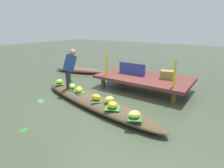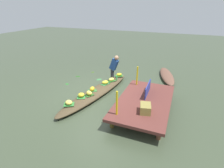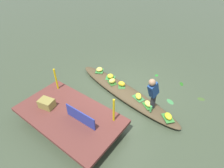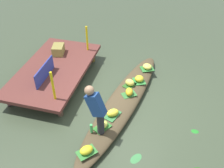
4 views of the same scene
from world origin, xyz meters
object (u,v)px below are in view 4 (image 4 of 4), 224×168
object	(u,v)px
banana_bunch_0	(102,125)
produce_crate	(58,50)
banana_bunch_1	(139,79)
banana_bunch_5	(113,113)
vendor_boat	(123,102)
vendor_person	(96,108)
market_banner	(45,72)
banana_bunch_6	(147,66)
water_bottle	(91,128)
banana_bunch_3	(129,92)
banana_bunch_2	(86,150)
banana_bunch_4	(130,82)

from	to	relation	value
banana_bunch_0	produce_crate	distance (m)	3.18
banana_bunch_1	banana_bunch_5	distance (m)	1.52
banana_bunch_0	banana_bunch_1	bearing A→B (deg)	-14.45
banana_bunch_0	vendor_boat	bearing A→B (deg)	-11.87
banana_bunch_5	produce_crate	size ratio (longest dim) A/B	0.67
banana_bunch_1	vendor_boat	bearing A→B (deg)	162.34
banana_bunch_5	vendor_person	xyz separation A→B (m)	(-0.56, 0.21, 0.61)
market_banner	banana_bunch_1	bearing A→B (deg)	-72.93
vendor_person	produce_crate	distance (m)	3.23
banana_bunch_0	banana_bunch_6	bearing A→B (deg)	-13.38
banana_bunch_5	banana_bunch_6	size ratio (longest dim) A/B	1.11
banana_bunch_0	market_banner	bearing A→B (deg)	59.92
vendor_person	water_bottle	xyz separation A→B (m)	(-0.07, 0.12, -0.58)
banana_bunch_1	vendor_person	distance (m)	2.20
banana_bunch_3	banana_bunch_6	distance (m)	1.32
banana_bunch_0	banana_bunch_2	xyz separation A→B (m)	(-0.74, 0.11, -0.00)
vendor_boat	banana_bunch_0	xyz separation A→B (m)	(-1.08, 0.23, 0.20)
banana_bunch_1	banana_bunch_2	distance (m)	2.73
banana_bunch_6	market_banner	size ratio (longest dim) A/B	0.26
banana_bunch_2	vendor_person	world-z (taller)	vendor_person
banana_bunch_4	produce_crate	distance (m)	2.50
vendor_boat	banana_bunch_2	size ratio (longest dim) A/B	16.20
water_bottle	banana_bunch_4	bearing A→B (deg)	-14.21
banana_bunch_0	vendor_person	xyz separation A→B (m)	(-0.12, 0.08, 0.62)
vendor_boat	vendor_person	bearing A→B (deg)	175.84
banana_bunch_4	banana_bunch_5	size ratio (longest dim) A/B	0.86
banana_bunch_2	vendor_person	xyz separation A→B (m)	(0.62, -0.04, 0.62)
banana_bunch_1	water_bottle	xyz separation A→B (m)	(-2.11, 0.69, 0.03)
banana_bunch_5	market_banner	xyz separation A→B (m)	(0.68, 2.05, 0.34)
banana_bunch_5	banana_bunch_0	bearing A→B (deg)	163.60
banana_bunch_6	market_banner	bearing A→B (deg)	119.91
banana_bunch_3	vendor_person	size ratio (longest dim) A/B	0.22
vendor_person	produce_crate	xyz separation A→B (m)	(2.49, 2.03, -0.35)
banana_bunch_0	banana_bunch_5	size ratio (longest dim) A/B	0.94
banana_bunch_4	market_banner	xyz separation A→B (m)	(-0.55, 2.20, 0.33)
banana_bunch_1	banana_bunch_3	world-z (taller)	banana_bunch_3
market_banner	banana_bunch_4	bearing A→B (deg)	-77.15
banana_bunch_2	banana_bunch_3	world-z (taller)	banana_bunch_3
banana_bunch_4	vendor_person	world-z (taller)	vendor_person
banana_bunch_3	banana_bunch_5	distance (m)	0.87
banana_bunch_0	banana_bunch_2	size ratio (longest dim) A/B	0.97
vendor_boat	banana_bunch_0	world-z (taller)	banana_bunch_0
banana_bunch_5	market_banner	size ratio (longest dim) A/B	0.28
banana_bunch_3	banana_bunch_4	size ratio (longest dim) A/B	1.04
vendor_boat	banana_bunch_4	xyz separation A→B (m)	(0.59, -0.05, 0.22)
vendor_boat	banana_bunch_5	distance (m)	0.68
banana_bunch_3	water_bottle	bearing A→B (deg)	159.92
banana_bunch_2	banana_bunch_3	distance (m)	2.07
vendor_boat	banana_bunch_2	bearing A→B (deg)	179.46
banana_bunch_0	produce_crate	world-z (taller)	produce_crate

